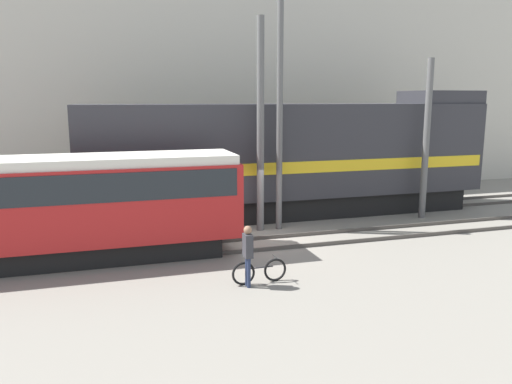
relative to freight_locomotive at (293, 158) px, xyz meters
The scene contains 11 objects.
ground_plane 5.28m from the freight_locomotive, 130.58° to the right, with size 120.00×120.00×0.00m, color gray.
track_near 5.75m from the freight_locomotive, 125.34° to the right, with size 60.00×1.50×0.14m.
track_far 3.93m from the freight_locomotive, behind, with size 60.00×1.51×0.14m.
building_backdrop 10.15m from the freight_locomotive, 108.38° to the left, with size 43.03×6.00×12.87m.
freight_locomotive is the anchor object (origin of this frame).
streetcar 10.45m from the freight_locomotive, 156.31° to the right, with size 11.46×2.54×3.46m.
bicycle 9.07m from the freight_locomotive, 117.18° to the right, with size 1.66×0.44×0.75m.
person 9.24m from the freight_locomotive, 118.92° to the right, with size 0.24×0.37×1.78m.
utility_pole_left 3.41m from the freight_locomotive, 136.40° to the right, with size 0.29×0.29×8.39m.
utility_pole_center 3.26m from the freight_locomotive, 123.80° to the right, with size 0.24×0.24×9.42m.
utility_pole_right 5.90m from the freight_locomotive, 21.02° to the right, with size 0.28×0.28×7.00m.
Camera 1 is at (-5.12, -17.47, 5.25)m, focal length 35.00 mm.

